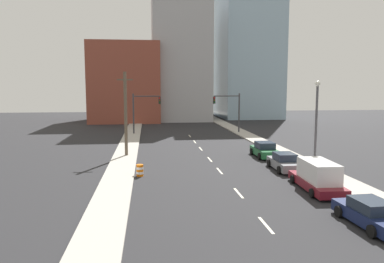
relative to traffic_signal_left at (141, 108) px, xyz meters
The scene contains 21 objects.
sidewalk_left 4.76m from the traffic_signal_left, 121.88° to the left, with size 2.45×100.60×0.14m.
sidewalk_right 16.08m from the traffic_signal_left, ahead, with size 2.45×100.60×0.14m.
lane_stripe_at_9m 39.46m from the traffic_signal_left, 79.73° to the right, with size 0.16×2.40×0.01m, color beige.
lane_stripe_at_15m 33.67m from the traffic_signal_left, 77.92° to the right, with size 0.16×2.40×0.01m, color beige.
lane_stripe_at_22m 27.15m from the traffic_signal_left, 74.90° to the right, with size 0.16×2.40×0.01m, color beige.
lane_stripe_at_27m 22.33m from the traffic_signal_left, 71.43° to the right, with size 0.16×2.40×0.01m, color beige.
lane_stripe_at_34m 16.47m from the traffic_signal_left, 64.04° to the right, with size 0.16×2.40×0.01m, color beige.
lane_stripe_at_39m 11.96m from the traffic_signal_left, 51.68° to the right, with size 0.16×2.40×0.01m, color beige.
lane_stripe_at_45m 8.57m from the traffic_signal_left, 22.89° to the right, with size 0.16×2.40×0.01m, color beige.
building_brick_left 24.02m from the traffic_signal_left, 98.65° to the left, with size 14.00×16.00×15.90m.
building_office_center 30.72m from the traffic_signal_left, 73.57° to the left, with size 12.00×20.00×30.44m.
building_glass_right 41.59m from the traffic_signal_left, 52.21° to the left, with size 13.00×20.00×32.34m.
traffic_signal_left is the anchor object (origin of this frame).
traffic_signal_right 13.86m from the traffic_signal_left, ahead, with size 4.24×0.35×6.15m.
utility_pole_left_mid 18.20m from the traffic_signal_left, 94.10° to the right, with size 1.60×0.32×8.67m.
traffic_barrel 27.27m from the traffic_signal_left, 89.45° to the right, with size 0.56×0.56×0.95m.
street_lamp 30.59m from the traffic_signal_left, 60.14° to the right, with size 0.44×0.44×7.66m.
sedan_navy 41.38m from the traffic_signal_left, 72.61° to the right, with size 2.18×4.76×1.38m.
box_truck_maroon 35.14m from the traffic_signal_left, 68.92° to the right, with size 2.52×6.11×2.09m.
sedan_gray 29.34m from the traffic_signal_left, 64.32° to the right, with size 2.17×4.55×1.49m.
sedan_green 24.12m from the traffic_signal_left, 57.60° to the right, with size 2.17×4.59×1.55m.
Camera 1 is at (-6.03, -8.81, 7.17)m, focal length 35.00 mm.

